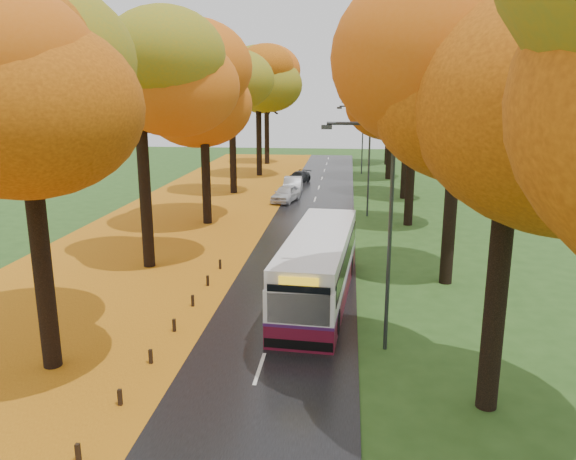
% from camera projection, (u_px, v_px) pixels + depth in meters
% --- Properties ---
extents(road, '(6.50, 90.00, 0.04)m').
position_uv_depth(road, '(305.00, 231.00, 36.83)').
color(road, black).
rests_on(road, ground).
extents(centre_line, '(0.12, 90.00, 0.01)m').
position_uv_depth(centre_line, '(305.00, 230.00, 36.82)').
color(centre_line, silver).
rests_on(centre_line, road).
extents(leaf_verge, '(12.00, 90.00, 0.02)m').
position_uv_depth(leaf_verge, '(172.00, 227.00, 37.77)').
color(leaf_verge, '#8F450D').
rests_on(leaf_verge, ground).
extents(leaf_drift, '(0.90, 90.00, 0.01)m').
position_uv_depth(leaf_drift, '(259.00, 229.00, 37.14)').
color(leaf_drift, orange).
rests_on(leaf_drift, road).
extents(trees_left, '(9.20, 74.00, 13.88)m').
position_uv_depth(trees_left, '(201.00, 82.00, 37.28)').
color(trees_left, black).
rests_on(trees_left, ground).
extents(trees_right, '(9.30, 74.20, 13.96)m').
position_uv_depth(trees_right, '(421.00, 79.00, 35.60)').
color(trees_right, black).
rests_on(trees_right, ground).
extents(bollard_row, '(0.11, 23.51, 0.52)m').
position_uv_depth(bollard_row, '(136.00, 376.00, 17.56)').
color(bollard_row, black).
rests_on(bollard_row, ground).
extents(streetlamp_near, '(2.45, 0.18, 8.00)m').
position_uv_depth(streetlamp_near, '(383.00, 220.00, 18.88)').
color(streetlamp_near, '#333538').
rests_on(streetlamp_near, ground).
extents(streetlamp_mid, '(2.45, 0.18, 8.00)m').
position_uv_depth(streetlamp_mid, '(366.00, 152.00, 40.11)').
color(streetlamp_mid, '#333538').
rests_on(streetlamp_mid, ground).
extents(streetlamp_far, '(2.45, 0.18, 8.00)m').
position_uv_depth(streetlamp_far, '(360.00, 131.00, 61.34)').
color(streetlamp_far, '#333538').
rests_on(streetlamp_far, ground).
extents(bus, '(3.32, 11.16, 2.90)m').
position_uv_depth(bus, '(319.00, 265.00, 24.47)').
color(bus, '#5A0E20').
rests_on(bus, road).
extents(car_white, '(2.42, 4.24, 1.36)m').
position_uv_depth(car_white, '(286.00, 194.00, 46.26)').
color(car_white, silver).
rests_on(car_white, road).
extents(car_silver, '(1.69, 4.51, 1.47)m').
position_uv_depth(car_silver, '(293.00, 185.00, 49.92)').
color(car_silver, '#9FA1A7').
rests_on(car_silver, road).
extents(car_dark, '(2.63, 4.12, 1.11)m').
position_uv_depth(car_dark, '(298.00, 177.00, 55.84)').
color(car_dark, black).
rests_on(car_dark, road).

